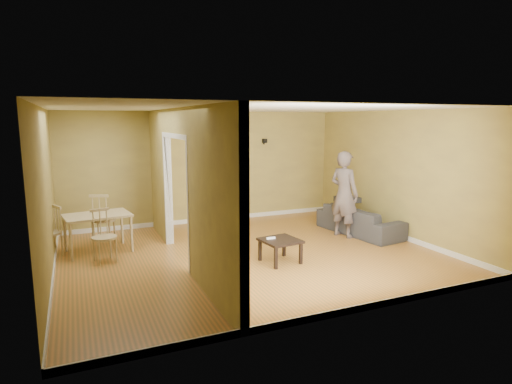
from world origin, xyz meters
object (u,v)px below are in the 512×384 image
sofa (360,216)px  bookshelf (219,185)px  chair_near (104,236)px  chair_left (50,232)px  person (344,187)px  coffee_table (280,243)px  chair_far (103,218)px  dining_table (97,218)px

sofa → bookshelf: 3.30m
chair_near → chair_left: bearing=126.0°
person → coffee_table: person is taller
coffee_table → chair_far: bearing=138.4°
chair_far → bookshelf: bearing=-142.1°
sofa → chair_far: 5.26m
chair_left → person: bearing=55.5°
chair_left → chair_near: bearing=25.9°
sofa → coffee_table: size_ratio=3.28×
bookshelf → chair_left: size_ratio=1.97×
coffee_table → chair_left: bearing=152.1°
bookshelf → chair_near: 3.42m
chair_left → chair_near: 1.12m
chair_left → chair_far: chair_far is taller
dining_table → sofa: bearing=-9.0°
sofa → bookshelf: bearing=40.1°
chair_far → coffee_table: bearing=159.0°
person → dining_table: bearing=60.6°
bookshelf → chair_near: (-2.73, -2.01, -0.43)m
bookshelf → chair_far: 2.82m
sofa → person: 0.81m
coffee_table → chair_left: (-3.62, 1.91, 0.11)m
chair_far → chair_near: bearing=107.5°
person → bookshelf: person is taller
bookshelf → chair_left: (-3.60, -1.30, -0.44)m
sofa → chair_far: chair_far is taller
coffee_table → dining_table: size_ratio=0.53×
dining_table → chair_near: size_ratio=1.24×
chair_far → chair_left: bearing=47.4°
person → chair_left: (-5.56, 0.94, -0.60)m
person → coffee_table: (-1.95, -0.97, -0.71)m
person → bookshelf: size_ratio=1.18×
person → chair_far: bearing=54.1°
chair_near → dining_table: bearing=81.1°
bookshelf → chair_far: bookshelf is taller
sofa → coffee_table: 2.61m
person → chair_far: 4.87m
chair_near → chair_far: 1.18m
sofa → chair_near: size_ratio=2.17×
coffee_table → chair_near: size_ratio=0.66×
sofa → person: size_ratio=0.94×
sofa → bookshelf: size_ratio=1.11×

